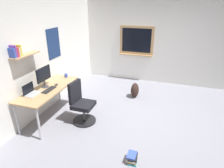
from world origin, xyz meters
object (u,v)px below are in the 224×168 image
monitor_primary (44,76)px  desk (49,91)px  keyboard (49,90)px  book_stack_on_floor (132,158)px  computer_mouse (56,85)px  backpack (135,90)px  office_chair (81,105)px  coffee_mug (66,75)px  laptop (31,92)px

monitor_primary → desk: bearing=-111.9°
keyboard → book_stack_on_floor: bearing=-108.5°
computer_mouse → backpack: 2.19m
backpack → office_chair: bearing=150.5°
desk → coffee_mug: size_ratio=17.82×
laptop → backpack: laptop is taller
desk → office_chair: office_chair is taller
keyboard → computer_mouse: computer_mouse is taller
office_chair → computer_mouse: (0.10, 0.65, 0.37)m
computer_mouse → desk: bearing=158.2°
computer_mouse → coffee_mug: coffee_mug is taller
desk → computer_mouse: 0.23m
office_chair → coffee_mug: 1.02m
monitor_primary → keyboard: bearing=-124.1°
coffee_mug → keyboard: bearing=-176.4°
monitor_primary → backpack: size_ratio=1.10×
monitor_primary → backpack: (1.62, -1.72, -0.82)m
laptop → monitor_primary: (0.41, -0.05, 0.22)m
coffee_mug → office_chair: bearing=-131.6°
laptop → backpack: size_ratio=0.74×
keyboard → desk: bearing=44.0°
laptop → coffee_mug: bearing=-9.4°
book_stack_on_floor → keyboard: bearing=71.5°
desk → coffee_mug: (0.72, -0.03, 0.12)m
computer_mouse → coffee_mug: 0.53m
backpack → desk: bearing=135.8°
monitor_primary → computer_mouse: (0.16, -0.18, -0.25)m
keyboard → book_stack_on_floor: 2.24m
laptop → computer_mouse: size_ratio=2.98×
keyboard → backpack: bearing=-41.4°
backpack → book_stack_on_floor: 2.47m
laptop → keyboard: (0.29, -0.23, -0.04)m
computer_mouse → backpack: (1.46, -1.54, -0.56)m
monitor_primary → office_chair: bearing=-86.2°
laptop → office_chair: bearing=-62.2°
book_stack_on_floor → computer_mouse: bearing=64.7°
desk → monitor_primary: size_ratio=3.53×
desk → backpack: desk is taller
laptop → monitor_primary: size_ratio=0.67×
desk → book_stack_on_floor: size_ratio=7.03×
coffee_mug → desk: bearing=177.7°
office_chair → computer_mouse: 0.75m
office_chair → laptop: bearing=117.8°
laptop → coffee_mug: size_ratio=3.37×
office_chair → monitor_primary: (-0.05, 0.83, 0.62)m
laptop → backpack: 2.76m
office_chair → backpack: office_chair is taller
desk → monitor_primary: (0.04, 0.10, 0.34)m
coffee_mug → book_stack_on_floor: size_ratio=0.39×
desk → backpack: (1.66, -1.62, -0.48)m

